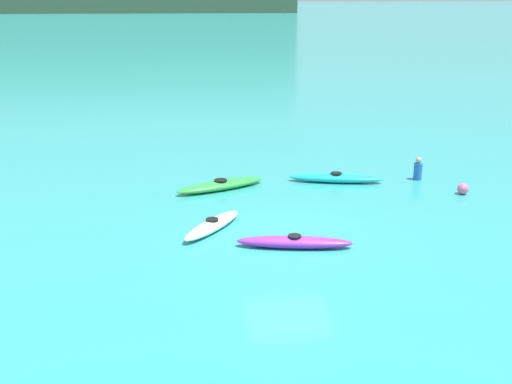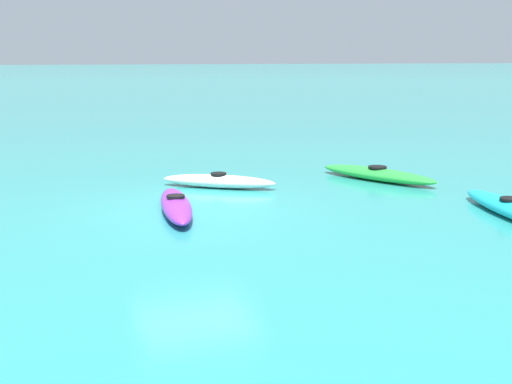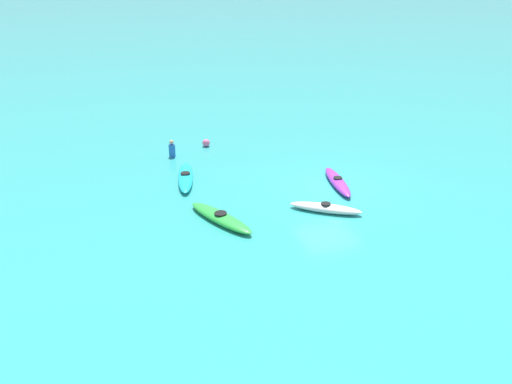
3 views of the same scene
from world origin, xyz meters
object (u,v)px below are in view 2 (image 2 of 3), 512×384
kayak_cyan (510,208)px  kayak_green (377,174)px  kayak_white (219,181)px  kayak_purple (176,205)px

kayak_cyan → kayak_green: bearing=-174.5°
kayak_cyan → kayak_green: same height
kayak_cyan → kayak_white: 6.71m
kayak_white → kayak_purple: bearing=-36.1°
kayak_purple → kayak_white: (-2.25, 1.64, 0.00)m
kayak_purple → kayak_white: bearing=143.9°
kayak_purple → kayak_cyan: bearing=66.9°
kayak_cyan → kayak_green: (-4.39, -0.43, 0.00)m
kayak_purple → kayak_green: size_ratio=0.96×
kayak_purple → kayak_white: same height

